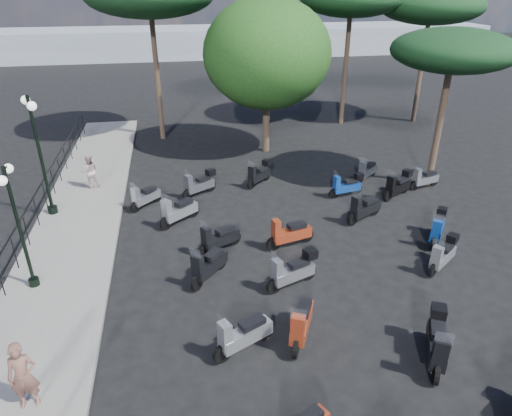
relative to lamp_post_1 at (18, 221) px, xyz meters
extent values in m
plane|color=black|center=(7.11, -1.11, -2.26)|extent=(120.00, 120.00, 0.00)
cube|color=slate|center=(0.61, 1.89, -2.18)|extent=(3.00, 30.00, 0.15)
cylinder|color=black|center=(-0.69, -0.37, -1.56)|extent=(0.04, 0.04, 1.10)
cylinder|color=black|center=(-0.69, 1.00, -1.56)|extent=(0.04, 0.04, 1.10)
cylinder|color=black|center=(-0.69, 2.37, -1.56)|extent=(0.04, 0.04, 1.10)
cylinder|color=black|center=(-0.69, 3.74, -1.56)|extent=(0.04, 0.04, 1.10)
cylinder|color=black|center=(-0.69, 5.11, -1.56)|extent=(0.04, 0.04, 1.10)
cylinder|color=black|center=(-0.69, 6.48, -1.56)|extent=(0.04, 0.04, 1.10)
cylinder|color=black|center=(-0.69, 7.84, -1.56)|extent=(0.04, 0.04, 1.10)
cylinder|color=black|center=(-0.69, 9.21, -1.56)|extent=(0.04, 0.04, 1.10)
cylinder|color=black|center=(-0.69, 10.58, -1.56)|extent=(0.04, 0.04, 1.10)
cylinder|color=black|center=(-0.69, 11.95, -1.56)|extent=(0.04, 0.04, 1.10)
cylinder|color=black|center=(-0.69, 13.32, -1.56)|extent=(0.04, 0.04, 1.10)
cylinder|color=black|center=(-0.69, 14.69, -1.56)|extent=(0.04, 0.04, 1.10)
cube|color=black|center=(-0.69, 1.69, -1.03)|extent=(0.04, 26.00, 0.04)
cube|color=black|center=(-0.69, 1.69, -1.56)|extent=(0.04, 26.00, 0.04)
cylinder|color=black|center=(0.00, 0.00, -1.99)|extent=(0.30, 0.30, 0.22)
cylinder|color=black|center=(0.00, 0.00, -0.26)|extent=(0.10, 0.10, 3.69)
cylinder|color=black|center=(0.00, 0.00, 1.45)|extent=(0.12, 0.83, 0.04)
sphere|color=white|center=(-0.04, 0.41, 1.36)|extent=(0.26, 0.26, 0.26)
sphere|color=white|center=(0.04, -0.41, 1.36)|extent=(0.26, 0.26, 0.26)
cylinder|color=black|center=(-0.41, 4.69, -1.97)|extent=(0.36, 0.36, 0.27)
cylinder|color=black|center=(-0.41, 4.69, 0.12)|extent=(0.12, 0.12, 4.45)
cylinder|color=black|center=(-0.41, 4.69, 2.18)|extent=(0.46, 0.93, 0.04)
sphere|color=white|center=(-0.62, 5.14, 2.07)|extent=(0.31, 0.31, 0.31)
sphere|color=white|center=(-0.21, 4.23, 2.07)|extent=(0.31, 0.31, 0.31)
imported|color=brown|center=(0.94, -4.37, -1.31)|extent=(0.61, 0.43, 1.60)
imported|color=#C3A3A5|center=(0.73, 6.88, -1.37)|extent=(0.80, 0.67, 1.47)
cylinder|color=black|center=(5.02, -3.79, -2.00)|extent=(0.50, 0.32, 0.51)
cylinder|color=black|center=(6.16, -3.22, -2.00)|extent=(0.50, 0.32, 0.51)
cube|color=#9A9DA2|center=(5.64, -3.48, -1.81)|extent=(1.39, 0.93, 0.36)
cube|color=black|center=(5.80, -3.40, -1.52)|extent=(0.71, 0.56, 0.15)
cube|color=#9A9DA2|center=(5.10, -3.75, -1.52)|extent=(0.35, 0.39, 0.74)
plane|color=white|center=(5.04, -3.78, -1.04)|extent=(0.25, 0.40, 0.39)
cylinder|color=black|center=(4.63, -0.89, -2.00)|extent=(0.41, 0.46, 0.51)
cylinder|color=black|center=(5.44, 0.08, -2.00)|extent=(0.41, 0.46, 0.51)
cube|color=black|center=(5.07, -0.36, -1.81)|extent=(1.15, 1.28, 0.36)
cube|color=black|center=(5.18, -0.23, -1.52)|extent=(0.65, 0.69, 0.15)
cube|color=black|center=(4.68, -0.82, -1.52)|extent=(0.39, 0.38, 0.74)
plane|color=white|center=(4.64, -0.87, -1.04)|extent=(0.36, 0.32, 0.39)
cylinder|color=black|center=(3.78, 2.88, -2.00)|extent=(0.47, 0.40, 0.51)
cylinder|color=black|center=(4.79, 3.68, -2.00)|extent=(0.47, 0.40, 0.51)
cube|color=#9A9DA2|center=(4.33, 3.31, -1.81)|extent=(1.32, 1.15, 0.36)
cube|color=black|center=(4.47, 3.43, -1.51)|extent=(0.70, 0.65, 0.15)
cube|color=#9A9DA2|center=(3.85, 2.93, -1.51)|extent=(0.38, 0.40, 0.75)
plane|color=white|center=(3.80, 2.89, -1.02)|extent=(0.32, 0.37, 0.40)
cylinder|color=black|center=(2.63, 4.48, -2.03)|extent=(0.39, 0.38, 0.45)
cylinder|color=black|center=(3.43, 5.26, -2.03)|extent=(0.39, 0.38, 0.45)
cube|color=#A5A5AE|center=(3.07, 4.90, -1.86)|extent=(1.09, 1.08, 0.32)
cube|color=black|center=(3.18, 5.01, -1.60)|extent=(0.60, 0.59, 0.13)
cube|color=#A5A5AE|center=(2.69, 4.53, -1.60)|extent=(0.34, 0.34, 0.65)
plane|color=white|center=(2.65, 4.49, -1.18)|extent=(0.30, 0.31, 0.35)
cube|color=black|center=(6.44, -6.09, -1.63)|extent=(0.60, 0.49, 0.13)
cylinder|color=black|center=(6.77, -3.93, -2.00)|extent=(0.32, 0.52, 0.52)
cylinder|color=black|center=(7.33, -2.76, -2.00)|extent=(0.32, 0.52, 0.52)
cube|color=#9F361B|center=(7.07, -3.30, -1.80)|extent=(0.95, 1.43, 0.37)
cube|color=black|center=(7.15, -3.13, -1.50)|extent=(0.58, 0.73, 0.15)
cube|color=#9F361B|center=(6.80, -3.85, -1.50)|extent=(0.40, 0.36, 0.76)
plane|color=white|center=(6.77, -3.91, -1.01)|extent=(0.41, 0.26, 0.40)
cylinder|color=black|center=(7.27, 0.81, -2.00)|extent=(0.51, 0.23, 0.50)
cylinder|color=black|center=(8.49, 1.14, -2.00)|extent=(0.51, 0.23, 0.50)
cube|color=#9F361B|center=(7.93, 0.99, -1.81)|extent=(1.41, 0.70, 0.36)
cube|color=black|center=(8.10, 1.04, -1.52)|extent=(0.69, 0.47, 0.15)
cube|color=#9F361B|center=(7.35, 0.84, -1.52)|extent=(0.30, 0.36, 0.74)
plane|color=white|center=(7.29, 0.82, -1.05)|extent=(0.18, 0.41, 0.39)
cylinder|color=black|center=(4.99, 0.79, -2.01)|extent=(0.47, 0.33, 0.49)
cylinder|color=black|center=(6.04, 1.40, -2.01)|extent=(0.47, 0.33, 0.49)
cube|color=black|center=(5.56, 1.12, -1.83)|extent=(1.31, 0.96, 0.34)
cube|color=black|center=(5.71, 1.21, -1.55)|extent=(0.68, 0.57, 0.14)
cube|color=black|center=(5.06, 0.83, -1.55)|extent=(0.35, 0.37, 0.71)
plane|color=white|center=(5.01, 0.80, -1.09)|extent=(0.26, 0.37, 0.38)
cylinder|color=black|center=(4.68, 5.25, -2.02)|extent=(0.45, 0.33, 0.47)
cylinder|color=black|center=(5.67, 5.88, -2.02)|extent=(0.45, 0.33, 0.47)
cube|color=#47494F|center=(5.21, 5.59, -1.85)|extent=(1.25, 0.96, 0.33)
cube|color=black|center=(5.35, 5.68, -1.57)|extent=(0.65, 0.56, 0.14)
cube|color=#47494F|center=(4.74, 5.29, -1.57)|extent=(0.34, 0.36, 0.68)
plane|color=white|center=(4.69, 5.26, -1.13)|extent=(0.26, 0.35, 0.36)
cube|color=black|center=(5.68, 5.89, -1.40)|extent=(0.45, 0.44, 0.25)
cylinder|color=black|center=(9.62, -5.25, -2.00)|extent=(0.34, 0.51, 0.52)
cylinder|color=black|center=(10.22, -4.10, -2.00)|extent=(0.34, 0.51, 0.52)
cube|color=black|center=(9.94, -4.63, -1.80)|extent=(0.98, 1.42, 0.37)
cube|color=black|center=(10.03, -4.46, -1.50)|extent=(0.59, 0.73, 0.15)
cube|color=black|center=(9.66, -5.17, -1.50)|extent=(0.40, 0.36, 0.76)
plane|color=white|center=(9.63, -5.23, -1.01)|extent=(0.40, 0.27, 0.40)
cube|color=black|center=(10.23, -4.08, -1.30)|extent=(0.48, 0.49, 0.28)
cylinder|color=black|center=(6.79, -1.44, -2.01)|extent=(0.50, 0.28, 0.49)
cylinder|color=black|center=(7.93, -0.99, -2.01)|extent=(0.50, 0.28, 0.49)
cube|color=#A5A5AE|center=(7.41, -1.20, -1.82)|extent=(1.37, 0.82, 0.35)
cube|color=black|center=(7.57, -1.13, -1.54)|extent=(0.69, 0.51, 0.14)
cube|color=#A5A5AE|center=(6.86, -1.41, -1.54)|extent=(0.32, 0.37, 0.72)
plane|color=white|center=(6.80, -1.43, -1.07)|extent=(0.22, 0.39, 0.38)
cube|color=black|center=(7.95, -0.98, -1.35)|extent=(0.45, 0.43, 0.27)
cylinder|color=black|center=(7.39, 5.80, -2.03)|extent=(0.40, 0.39, 0.46)
cylinder|color=black|center=(8.22, 6.59, -2.03)|extent=(0.40, 0.39, 0.46)
cube|color=black|center=(7.84, 6.23, -1.85)|extent=(1.13, 1.09, 0.33)
cube|color=black|center=(7.96, 6.34, -1.59)|extent=(0.61, 0.60, 0.13)
cube|color=black|center=(7.44, 5.85, -1.59)|extent=(0.35, 0.35, 0.67)
plane|color=white|center=(7.40, 5.81, -1.16)|extent=(0.31, 0.32, 0.36)
cube|color=black|center=(8.23, 6.60, -1.41)|extent=(0.45, 0.45, 0.25)
cylinder|color=black|center=(10.49, 1.97, -2.00)|extent=(0.49, 0.34, 0.51)
cylinder|color=black|center=(11.60, 2.58, -2.00)|extent=(0.49, 0.34, 0.51)
cube|color=black|center=(11.09, 2.30, -1.81)|extent=(1.37, 0.98, 0.36)
cube|color=black|center=(11.25, 2.39, -1.52)|extent=(0.71, 0.58, 0.15)
cube|color=black|center=(10.57, 2.01, -1.52)|extent=(0.36, 0.39, 0.74)
plane|color=white|center=(10.51, 1.98, -1.04)|extent=(0.27, 0.39, 0.39)
cylinder|color=black|center=(12.22, 5.52, -2.04)|extent=(0.40, 0.34, 0.44)
cylinder|color=black|center=(13.08, 6.20, -2.04)|extent=(0.40, 0.34, 0.44)
cube|color=#47494F|center=(12.69, 5.89, -1.87)|extent=(1.13, 0.98, 0.31)
cube|color=black|center=(12.81, 5.98, -1.61)|extent=(0.60, 0.56, 0.13)
cube|color=#47494F|center=(12.28, 5.56, -1.61)|extent=(0.33, 0.34, 0.64)
plane|color=white|center=(12.23, 5.53, -1.20)|extent=(0.27, 0.32, 0.34)
cylinder|color=black|center=(10.57, 4.26, -2.04)|extent=(0.45, 0.18, 0.44)
cylinder|color=black|center=(11.64, 4.48, -2.04)|extent=(0.45, 0.18, 0.44)
cube|color=#13419F|center=(11.15, 4.38, -1.87)|extent=(1.23, 0.54, 0.31)
cube|color=black|center=(11.30, 4.41, -1.62)|extent=(0.59, 0.38, 0.13)
cube|color=#13419F|center=(10.64, 4.28, -1.62)|extent=(0.25, 0.31, 0.64)
plane|color=white|center=(10.59, 4.27, -1.20)|extent=(0.14, 0.35, 0.34)
cube|color=black|center=(11.66, 4.49, -1.45)|extent=(0.36, 0.35, 0.24)
cylinder|color=black|center=(11.68, -1.52, -2.03)|extent=(0.43, 0.35, 0.46)
cylinder|color=black|center=(12.60, -0.84, -2.03)|extent=(0.43, 0.35, 0.46)
cube|color=#9A9DA2|center=(12.18, -1.15, -1.85)|extent=(1.19, 1.00, 0.32)
cube|color=black|center=(12.31, -1.05, -1.59)|extent=(0.63, 0.57, 0.13)
cube|color=#9A9DA2|center=(11.74, -1.47, -1.59)|extent=(0.34, 0.35, 0.67)
plane|color=white|center=(11.69, -1.51, -1.16)|extent=(0.28, 0.34, 0.35)
cube|color=black|center=(12.62, -0.83, -1.42)|extent=(0.44, 0.44, 0.25)
cylinder|color=black|center=(12.50, -0.10, -2.02)|extent=(0.37, 0.44, 0.47)
cylinder|color=black|center=(13.23, 0.84, -2.02)|extent=(0.37, 0.44, 0.47)
cube|color=#13419F|center=(12.90, 0.41, -1.84)|extent=(1.05, 1.22, 0.34)
cube|color=black|center=(13.00, 0.54, -1.56)|extent=(0.60, 0.65, 0.14)
cube|color=#13419F|center=(12.55, -0.04, -1.56)|extent=(0.37, 0.35, 0.69)
plane|color=white|center=(12.52, -0.08, -1.12)|extent=(0.35, 0.29, 0.37)
cube|color=black|center=(13.24, 0.86, -1.39)|extent=(0.46, 0.46, 0.26)
cylinder|color=black|center=(12.62, 3.59, -2.01)|extent=(0.47, 0.34, 0.49)
cylinder|color=black|center=(13.66, 4.22, -2.01)|extent=(0.47, 0.34, 0.49)
cube|color=black|center=(13.18, 3.94, -1.83)|extent=(1.31, 0.98, 0.35)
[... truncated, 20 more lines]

